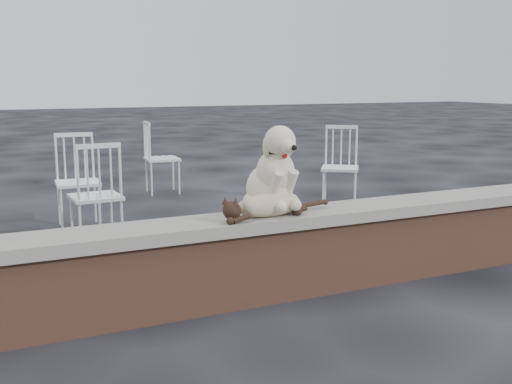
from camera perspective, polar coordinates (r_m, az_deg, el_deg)
name	(u,v)px	position (r m, az deg, el deg)	size (l,w,h in m)	color
ground	(190,310)	(4.05, -6.16, -10.89)	(60.00, 60.00, 0.00)	black
brick_wall	(189,273)	(3.97, -6.23, -7.52)	(6.00, 0.30, 0.50)	brown
capstone	(189,229)	(3.89, -6.31, -3.45)	(6.20, 0.40, 0.08)	slate
dog	(269,168)	(4.14, 1.27, 2.30)	(0.40, 0.52, 0.61)	beige
cat	(269,204)	(4.01, 1.19, -1.09)	(1.03, 0.25, 0.17)	tan
chair_d	(340,167)	(7.22, 7.86, 2.36)	(0.56, 0.56, 0.94)	white
chair_e	(162,157)	(8.10, -8.76, 3.20)	(0.56, 0.56, 0.94)	white
chair_b	(78,181)	(6.37, -16.31, 0.98)	(0.56, 0.56, 0.94)	white
chair_c	(95,195)	(5.57, -14.77, -0.25)	(0.56, 0.56, 0.94)	white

